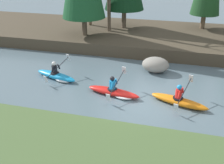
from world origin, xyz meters
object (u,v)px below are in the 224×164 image
at_px(kayaker_lead, 179,100).
at_px(kayaker_middle, 115,92).
at_px(kayaker_trailing, 57,76).
at_px(boulder_midstream, 156,65).

distance_m(kayaker_lead, kayaker_middle, 3.08).
xyz_separation_m(kayaker_lead, kayaker_trailing, (-6.69, 1.14, -0.02)).
bearing_deg(kayaker_lead, boulder_midstream, 130.17).
bearing_deg(kayaker_lead, kayaker_middle, -164.78).
height_order(kayaker_middle, boulder_midstream, kayaker_middle).
height_order(kayaker_middle, kayaker_trailing, same).
distance_m(kayaker_lead, kayaker_trailing, 6.79).
bearing_deg(kayaker_middle, kayaker_trailing, 173.61).
relative_size(kayaker_lead, boulder_midstream, 1.74).
bearing_deg(boulder_midstream, kayaker_lead, -66.99).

